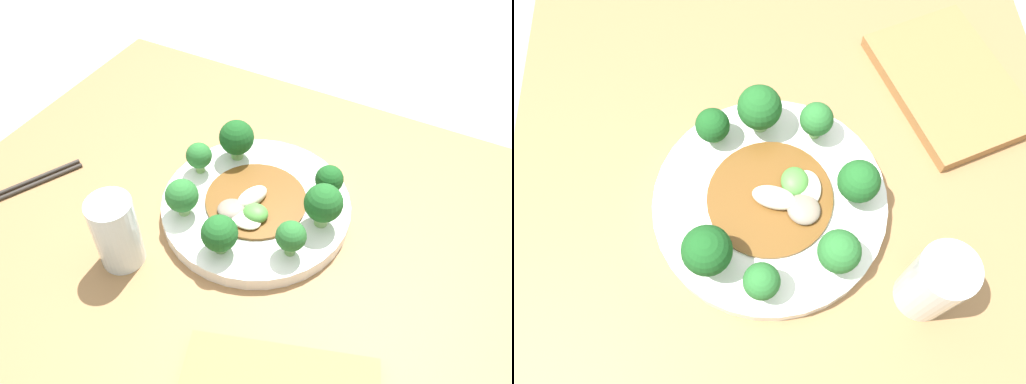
{
  "view_description": "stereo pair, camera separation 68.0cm",
  "coord_description": "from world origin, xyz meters",
  "views": [
    {
      "loc": [
        -0.28,
        0.43,
        1.34
      ],
      "look_at": [
        -0.04,
        -0.03,
        0.79
      ],
      "focal_mm": 35.0,
      "sensor_mm": 36.0,
      "label": 1
    },
    {
      "loc": [
        0.21,
        -0.05,
        1.34
      ],
      "look_at": [
        -0.04,
        -0.03,
        0.79
      ],
      "focal_mm": 35.0,
      "sensor_mm": 36.0,
      "label": 2
    }
  ],
  "objects": [
    {
      "name": "ground_plane",
      "position": [
        0.0,
        0.0,
        0.0
      ],
      "size": [
        8.0,
        8.0,
        0.0
      ],
      "primitive_type": "plane",
      "color": "#B7B2A8"
    },
    {
      "name": "table",
      "position": [
        0.0,
        0.0,
        0.37
      ],
      "size": [
        0.9,
        0.75,
        0.75
      ],
      "color": "olive",
      "rests_on": "ground_plane"
    },
    {
      "name": "plate",
      "position": [
        -0.04,
        -0.03,
        0.76
      ],
      "size": [
        0.29,
        0.29,
        0.02
      ],
      "color": "white",
      "rests_on": "table"
    },
    {
      "name": "broccoli_east",
      "position": [
        0.07,
        -0.05,
        0.81
      ],
      "size": [
        0.04,
        0.04,
        0.05
      ],
      "color": "#7AAD5B",
      "rests_on": "plate"
    },
    {
      "name": "broccoli_north",
      "position": [
        -0.04,
        0.07,
        0.81
      ],
      "size": [
        0.05,
        0.05,
        0.06
      ],
      "color": "#7AAD5B",
      "rests_on": "plate"
    },
    {
      "name": "broccoli_northwest",
      "position": [
        -0.12,
        0.03,
        0.81
      ],
      "size": [
        0.04,
        0.04,
        0.06
      ],
      "color": "#70A356",
      "rests_on": "plate"
    },
    {
      "name": "broccoli_southeast",
      "position": [
        0.04,
        -0.11,
        0.81
      ],
      "size": [
        0.06,
        0.06,
        0.07
      ],
      "color": "#7AAD5B",
      "rests_on": "plate"
    },
    {
      "name": "broccoli_northeast",
      "position": [
        0.05,
        0.04,
        0.81
      ],
      "size": [
        0.05,
        0.05,
        0.06
      ],
      "color": "#89B76B",
      "rests_on": "plate"
    },
    {
      "name": "broccoli_west",
      "position": [
        -0.14,
        -0.04,
        0.82
      ],
      "size": [
        0.06,
        0.06,
        0.07
      ],
      "color": "#89B76B",
      "rests_on": "plate"
    },
    {
      "name": "broccoli_southwest",
      "position": [
        -0.13,
        -0.1,
        0.8
      ],
      "size": [
        0.04,
        0.04,
        0.05
      ],
      "color": "#89B76B",
      "rests_on": "plate"
    },
    {
      "name": "stirfry_center",
      "position": [
        -0.04,
        -0.02,
        0.78
      ],
      "size": [
        0.16,
        0.16,
        0.02
      ],
      "color": "brown",
      "rests_on": "plate"
    },
    {
      "name": "drinking_glass",
      "position": [
        0.09,
        0.14,
        0.81
      ],
      "size": [
        0.06,
        0.06,
        0.12
      ],
      "color": "silver",
      "rests_on": "table"
    },
    {
      "name": "cutting_board",
      "position": [
        -0.2,
        0.23,
        0.76
      ],
      "size": [
        0.27,
        0.22,
        0.02
      ],
      "color": "olive",
      "rests_on": "table"
    }
  ]
}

